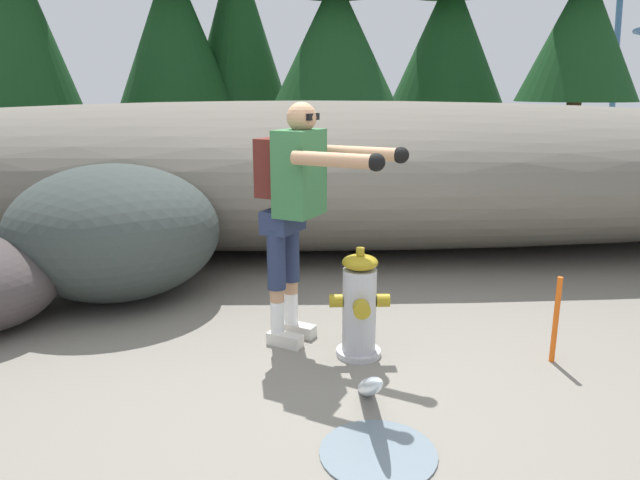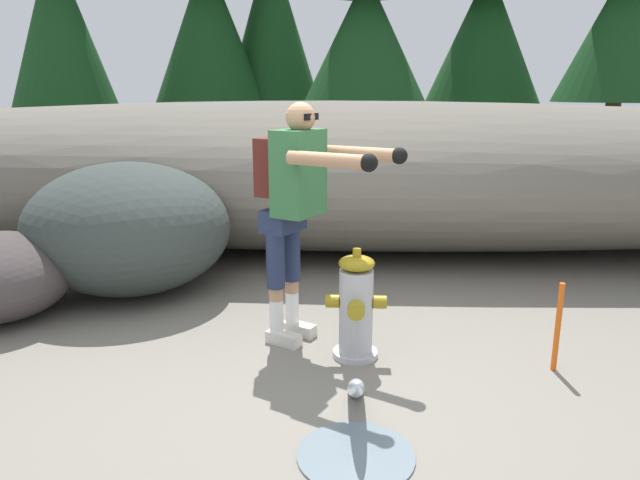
{
  "view_description": "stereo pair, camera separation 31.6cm",
  "coord_description": "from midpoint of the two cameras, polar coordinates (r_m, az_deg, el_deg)",
  "views": [
    {
      "loc": [
        -0.06,
        -3.44,
        1.78
      ],
      "look_at": [
        0.03,
        0.57,
        0.75
      ],
      "focal_mm": 32.63,
      "sensor_mm": 36.0,
      "label": 1
    },
    {
      "loc": [
        0.25,
        -3.44,
        1.78
      ],
      "look_at": [
        0.03,
        0.57,
        0.75
      ],
      "focal_mm": 32.63,
      "sensor_mm": 36.0,
      "label": 2
    }
  ],
  "objects": [
    {
      "name": "boulder_mid",
      "position": [
        6.48,
        -16.76,
        0.78
      ],
      "size": [
        1.02,
        1.14,
        0.64
      ],
      "primitive_type": "ellipsoid",
      "rotation": [
        0.0,
        0.0,
        1.63
      ],
      "color": "#3E2F32",
      "rests_on": "ground_plane"
    },
    {
      "name": "boulder_large",
      "position": [
        5.44,
        -16.7,
        1.13
      ],
      "size": [
        1.89,
        1.78,
        1.18
      ],
      "primitive_type": "ellipsoid",
      "rotation": [
        0.0,
        0.0,
        4.67
      ],
      "color": "#343D39",
      "rests_on": "ground_plane"
    },
    {
      "name": "pine_tree_far_right",
      "position": [
        13.39,
        16.71,
        20.27
      ],
      "size": [
        2.8,
        2.8,
        6.38
      ],
      "color": "#47331E",
      "rests_on": "ground_plane"
    },
    {
      "name": "dirt_embankment",
      "position": [
        6.87,
        2.4,
        6.51
      ],
      "size": [
        17.15,
        3.2,
        1.67
      ],
      "primitive_type": "ellipsoid",
      "color": "#666056",
      "rests_on": "ground_plane"
    },
    {
      "name": "ground_plane",
      "position": [
        3.89,
        1.47,
        -13.22
      ],
      "size": [
        56.0,
        56.0,
        0.04
      ],
      "primitive_type": "cube",
      "color": "slate"
    },
    {
      "name": "fire_hydrant",
      "position": [
        3.98,
        5.84,
        -6.7
      ],
      "size": [
        0.41,
        0.36,
        0.77
      ],
      "color": "#B2B2B7",
      "rests_on": "ground_plane"
    },
    {
      "name": "pine_tree_ridge_end",
      "position": [
        11.96,
        28.5,
        19.65
      ],
      "size": [
        2.14,
        2.14,
        5.51
      ],
      "color": "#47331E",
      "rests_on": "ground_plane"
    },
    {
      "name": "pine_tree_right",
      "position": [
        10.84,
        5.43,
        21.12
      ],
      "size": [
        2.25,
        2.25,
        5.25
      ],
      "color": "#47331E",
      "rests_on": "ground_plane"
    },
    {
      "name": "pine_tree_left",
      "position": [
        12.61,
        -10.23,
        21.6
      ],
      "size": [
        2.55,
        2.55,
        6.56
      ],
      "color": "#47331E",
      "rests_on": "ground_plane"
    },
    {
      "name": "hydrant_water_jet",
      "position": [
        3.39,
        6.31,
        -15.86
      ],
      "size": [
        0.6,
        1.3,
        0.67
      ],
      "color": "silver",
      "rests_on": "ground_plane"
    },
    {
      "name": "survey_stake",
      "position": [
        4.15,
        24.35,
        -7.83
      ],
      "size": [
        0.04,
        0.04,
        0.6
      ],
      "primitive_type": "cylinder",
      "color": "#E55914",
      "rests_on": "ground_plane"
    },
    {
      "name": "utility_worker",
      "position": [
        4.0,
        -0.1,
        4.41
      ],
      "size": [
        1.04,
        0.81,
        1.71
      ],
      "rotation": [
        0.0,
        0.0,
        -0.49
      ],
      "color": "beige",
      "rests_on": "ground_plane"
    }
  ]
}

